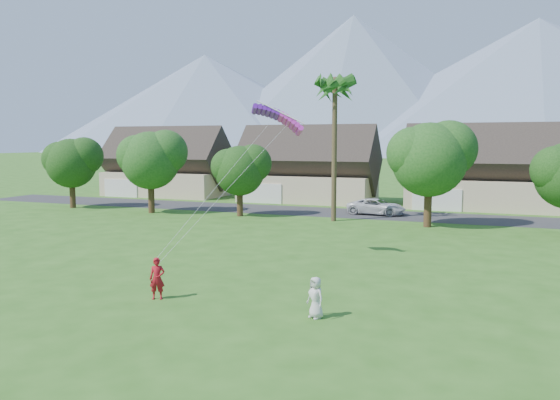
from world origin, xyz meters
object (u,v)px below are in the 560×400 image
at_px(kite_flyer, 157,279).
at_px(parafoil_kite, 279,116).
at_px(watcher, 316,298).
at_px(parked_car, 376,207).

bearing_deg(kite_flyer, parafoil_kite, 55.16).
height_order(watcher, parked_car, watcher).
height_order(parked_car, parafoil_kite, parafoil_kite).
relative_size(parked_car, parafoil_kite, 1.64).
bearing_deg(kite_flyer, watcher, -21.82).
xyz_separation_m(kite_flyer, parked_car, (3.76, 31.20, -0.17)).
xyz_separation_m(parked_car, parafoil_kite, (-1.59, -21.80, 7.63)).
distance_m(kite_flyer, watcher, 7.30).
height_order(kite_flyer, watcher, kite_flyer).
bearing_deg(watcher, parafoil_kite, 149.30).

